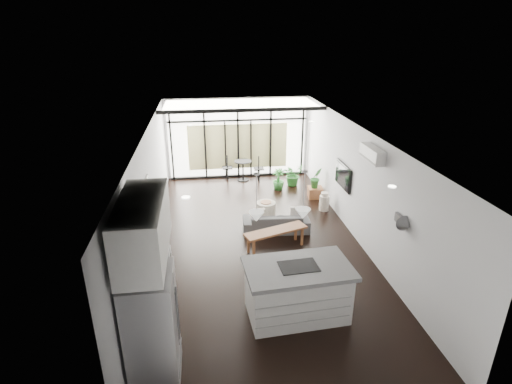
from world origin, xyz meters
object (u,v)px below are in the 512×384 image
object	(u,v)px
fridge	(153,328)
tv	(343,176)
island	(297,291)
sofa	(276,219)
pouf	(266,210)
milk_can	(324,201)
console_bench	(276,239)

from	to	relation	value
fridge	tv	size ratio (longest dim) A/B	1.65
island	sofa	world-z (taller)	island
pouf	tv	world-z (taller)	tv
pouf	milk_can	size ratio (longest dim) A/B	0.98
sofa	tv	xyz separation A→B (m)	(1.89, 0.40, 0.96)
console_bench	tv	world-z (taller)	tv
island	pouf	size ratio (longest dim) A/B	3.48
console_bench	milk_can	distance (m)	2.69
fridge	milk_can	bearing A→B (deg)	52.10
island	pouf	bearing A→B (deg)	84.80
tv	console_bench	bearing A→B (deg)	-147.40
console_bench	sofa	bearing A→B (deg)	59.54
sofa	console_bench	distance (m)	0.94
island	milk_can	size ratio (longest dim) A/B	3.41
fridge	tv	xyz separation A→B (m)	(4.55, 4.85, 0.39)
pouf	tv	size ratio (longest dim) A/B	0.50
console_bench	tv	xyz separation A→B (m)	(2.07, 1.32, 1.05)
sofa	pouf	xyz separation A→B (m)	(-0.13, 0.87, -0.12)
island	sofa	distance (m)	3.36
fridge	tv	world-z (taller)	fridge
fridge	console_bench	size ratio (longest dim) A/B	1.16
island	tv	distance (m)	4.38
sofa	pouf	size ratio (longest dim) A/B	3.16
island	fridge	distance (m)	2.70
console_bench	milk_can	xyz separation A→B (m)	(1.81, 1.99, 0.03)
island	pouf	distance (m)	4.23
fridge	sofa	distance (m)	5.22
island	sofa	bearing A→B (deg)	82.19
fridge	pouf	size ratio (longest dim) A/B	3.33
fridge	console_bench	xyz separation A→B (m)	(2.49, 3.53, -0.66)
sofa	pouf	bearing A→B (deg)	-77.16
console_bench	milk_can	world-z (taller)	milk_can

